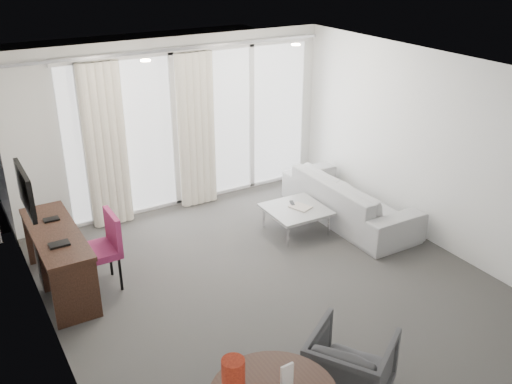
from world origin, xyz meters
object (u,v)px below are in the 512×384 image
desk_chair (97,253)px  rattan_chair_a (225,144)px  coffee_table (296,220)px  tub_armchair (351,365)px  desk (59,260)px  sofa (349,198)px  rattan_chair_b (243,121)px

desk_chair → rattan_chair_a: desk_chair is taller
coffee_table → rattan_chair_a: bearing=83.8°
tub_armchair → coffee_table: tub_armchair is taller
desk → tub_armchair: 3.65m
desk → coffee_table: bearing=-3.6°
desk_chair → coffee_table: desk_chair is taller
sofa → desk_chair: bearing=88.8°
coffee_table → rattan_chair_b: 4.06m
rattan_chair_b → rattan_chair_a: bearing=-132.7°
desk → sofa: size_ratio=0.72×
tub_armchair → coffee_table: size_ratio=0.89×
coffee_table → rattan_chair_a: rattan_chair_a is taller
rattan_chair_a → sofa: bearing=-70.9°
coffee_table → rattan_chair_b: bearing=71.5°
desk → tub_armchair: (1.88, -3.12, -0.06)m
desk_chair → tub_armchair: desk_chair is taller
tub_armchair → rattan_chair_b: 7.27m
desk → coffee_table: (3.25, -0.20, -0.21)m
sofa → rattan_chair_a: size_ratio=2.66×
desk → rattan_chair_b: bearing=38.8°
sofa → rattan_chair_b: bearing=-5.5°
desk_chair → rattan_chair_b: desk_chair is taller
desk_chair → rattan_chair_b: bearing=42.7°
rattan_chair_a → desk: bearing=-137.2°
tub_armchair → rattan_chair_b: size_ratio=0.83×
tub_armchair → sofa: bearing=-71.1°
coffee_table → rattan_chair_b: rattan_chair_b is taller
tub_armchair → rattan_chair_a: bearing=-48.9°
coffee_table → sofa: size_ratio=0.36×
rattan_chair_a → tub_armchair: bearing=-99.4°
desk → tub_armchair: size_ratio=2.27×
tub_armchair → sofa: (2.28, 2.85, 0.00)m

